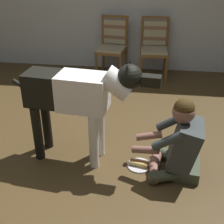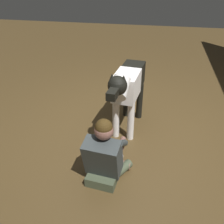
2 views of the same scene
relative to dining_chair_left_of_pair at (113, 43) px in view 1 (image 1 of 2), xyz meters
name	(u,v)px [view 1 (image 1 of 2)]	position (x,y,z in m)	size (l,w,h in m)	color
ground_plane	(76,159)	(-0.08, -2.52, -0.54)	(14.79, 14.79, 0.00)	#49371C
dining_chair_left_of_pair	(113,43)	(0.00, 0.00, 0.00)	(0.52, 0.52, 0.98)	brown
dining_chair_right_of_pair	(154,45)	(0.70, 0.00, 0.00)	(0.47, 0.48, 0.98)	brown
person_sitting_on_floor	(179,144)	(0.97, -2.58, -0.21)	(0.70, 0.57, 0.81)	#434C37
large_dog	(78,95)	(-0.02, -2.47, 0.19)	(1.47, 0.39, 1.12)	white
hot_dog_on_plate	(139,164)	(0.60, -2.54, -0.52)	(0.25, 0.25, 0.06)	silver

